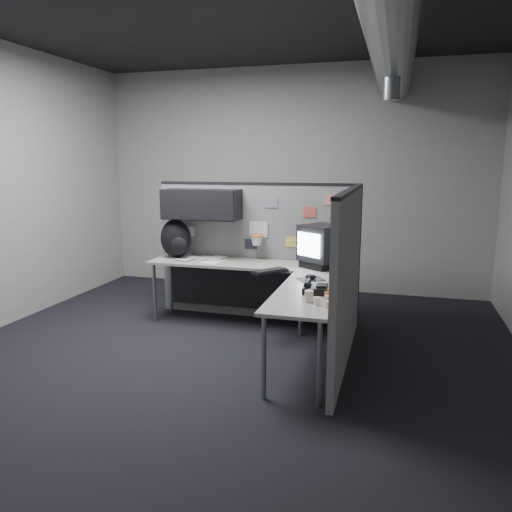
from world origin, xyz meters
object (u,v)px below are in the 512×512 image
(monitor, at_px, (322,246))
(keyboard, at_px, (270,271))
(backpack, at_px, (176,239))
(desk, at_px, (262,280))
(phone, at_px, (315,288))

(monitor, xyz_separation_m, keyboard, (-0.48, -0.43, -0.22))
(keyboard, bearing_deg, backpack, 151.17)
(monitor, bearing_deg, desk, -166.40)
(desk, bearing_deg, monitor, 24.37)
(keyboard, height_order, phone, phone)
(desk, relative_size, monitor, 4.09)
(phone, bearing_deg, backpack, 156.22)
(desk, relative_size, keyboard, 5.65)
(desk, distance_m, backpack, 1.26)
(monitor, distance_m, keyboard, 0.68)
(desk, height_order, phone, phone)
(desk, height_order, keyboard, keyboard)
(desk, xyz_separation_m, monitor, (0.60, 0.27, 0.36))
(monitor, bearing_deg, backpack, 167.10)
(keyboard, bearing_deg, phone, -56.82)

